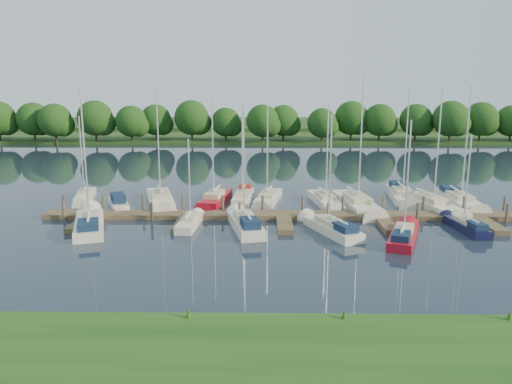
{
  "coord_description": "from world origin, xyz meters",
  "views": [
    {
      "loc": [
        -1.68,
        -32.55,
        10.91
      ],
      "look_at": [
        -2.29,
        8.0,
        2.2
      ],
      "focal_mm": 35.0,
      "sensor_mm": 36.0,
      "label": 1
    }
  ],
  "objects_px": {
    "sailboat_n_0": "(85,197)",
    "motorboat": "(119,205)",
    "sailboat_n_5": "(268,200)",
    "sailboat_s_2": "(245,225)",
    "dock": "(284,217)"
  },
  "relations": [
    {
      "from": "dock",
      "to": "sailboat_n_0",
      "type": "height_order",
      "value": "sailboat_n_0"
    },
    {
      "from": "motorboat",
      "to": "sailboat_n_5",
      "type": "xyz_separation_m",
      "value": [
        13.49,
        2.54,
        -0.07
      ]
    },
    {
      "from": "sailboat_n_5",
      "to": "sailboat_s_2",
      "type": "height_order",
      "value": "sailboat_s_2"
    },
    {
      "from": "motorboat",
      "to": "sailboat_s_2",
      "type": "height_order",
      "value": "sailboat_s_2"
    },
    {
      "from": "sailboat_n_5",
      "to": "sailboat_s_2",
      "type": "bearing_deg",
      "value": 88.77
    },
    {
      "from": "sailboat_n_5",
      "to": "sailboat_s_2",
      "type": "relative_size",
      "value": 0.95
    },
    {
      "from": "sailboat_n_0",
      "to": "motorboat",
      "type": "distance_m",
      "value": 5.36
    },
    {
      "from": "dock",
      "to": "sailboat_n_5",
      "type": "height_order",
      "value": "sailboat_n_5"
    },
    {
      "from": "sailboat_s_2",
      "to": "sailboat_n_5",
      "type": "bearing_deg",
      "value": 65.89
    },
    {
      "from": "dock",
      "to": "motorboat",
      "type": "bearing_deg",
      "value": 165.69
    },
    {
      "from": "motorboat",
      "to": "sailboat_n_0",
      "type": "bearing_deg",
      "value": -60.57
    },
    {
      "from": "sailboat_n_0",
      "to": "sailboat_n_5",
      "type": "xyz_separation_m",
      "value": [
        17.73,
        -0.74,
        -0.0
      ]
    },
    {
      "from": "sailboat_n_0",
      "to": "sailboat_s_2",
      "type": "height_order",
      "value": "sailboat_s_2"
    },
    {
      "from": "dock",
      "to": "sailboat_n_0",
      "type": "xyz_separation_m",
      "value": [
        -18.99,
        7.05,
        0.07
      ]
    },
    {
      "from": "sailboat_n_0",
      "to": "sailboat_n_5",
      "type": "height_order",
      "value": "sailboat_n_5"
    }
  ]
}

